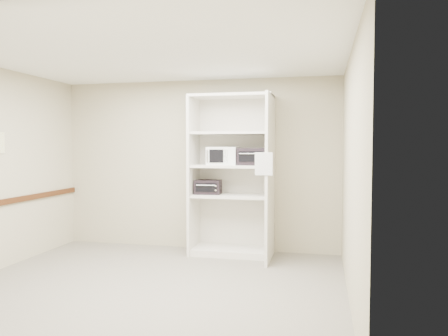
% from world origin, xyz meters
% --- Properties ---
extents(floor, '(4.50, 4.00, 0.01)m').
position_xyz_m(floor, '(0.00, 0.00, 0.00)').
color(floor, '#605D52').
rests_on(floor, ground).
extents(ceiling, '(4.50, 4.00, 0.01)m').
position_xyz_m(ceiling, '(0.00, 0.00, 2.70)').
color(ceiling, white).
extents(wall_back, '(4.50, 0.02, 2.70)m').
position_xyz_m(wall_back, '(0.00, 2.00, 1.35)').
color(wall_back, tan).
rests_on(wall_back, ground).
extents(wall_front, '(4.50, 0.02, 2.70)m').
position_xyz_m(wall_front, '(0.00, -2.00, 1.35)').
color(wall_front, tan).
rests_on(wall_front, ground).
extents(wall_right, '(0.02, 4.00, 2.70)m').
position_xyz_m(wall_right, '(2.25, 0.00, 1.35)').
color(wall_right, tan).
rests_on(wall_right, ground).
extents(shelving_unit, '(1.24, 0.92, 2.42)m').
position_xyz_m(shelving_unit, '(0.67, 1.70, 1.13)').
color(shelving_unit, silver).
rests_on(shelving_unit, floor).
extents(microwave, '(0.47, 0.36, 0.27)m').
position_xyz_m(microwave, '(0.47, 1.71, 1.51)').
color(microwave, white).
rests_on(microwave, shelving_unit).
extents(toaster_oven_upper, '(0.46, 0.36, 0.25)m').
position_xyz_m(toaster_oven_upper, '(0.96, 1.67, 1.50)').
color(toaster_oven_upper, black).
rests_on(toaster_oven_upper, shelving_unit).
extents(toaster_oven_lower, '(0.40, 0.32, 0.21)m').
position_xyz_m(toaster_oven_lower, '(0.25, 1.68, 1.03)').
color(toaster_oven_lower, black).
rests_on(toaster_oven_lower, shelving_unit).
extents(paper_sign, '(0.24, 0.03, 0.30)m').
position_xyz_m(paper_sign, '(1.19, 1.07, 1.41)').
color(paper_sign, white).
rests_on(paper_sign, shelving_unit).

